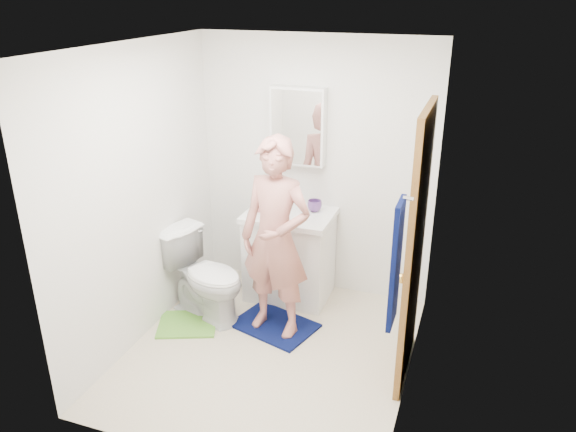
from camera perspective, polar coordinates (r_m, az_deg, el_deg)
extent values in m
cube|color=beige|center=(4.72, -1.85, -13.66)|extent=(2.20, 2.40, 0.02)
cube|color=white|center=(3.83, -2.32, 17.05)|extent=(2.20, 2.40, 0.02)
cube|color=silver|center=(5.20, 2.82, 4.84)|extent=(2.20, 0.02, 2.40)
cube|color=silver|center=(3.14, -10.19, -7.87)|extent=(2.20, 0.02, 2.40)
cube|color=silver|center=(4.62, -14.99, 1.80)|extent=(0.02, 2.40, 2.40)
cube|color=silver|center=(3.89, 13.37, -2.01)|extent=(0.02, 2.40, 2.40)
cube|color=white|center=(5.28, 0.16, -4.20)|extent=(0.75, 0.55, 0.80)
cube|color=white|center=(5.11, 0.17, 0.06)|extent=(0.79, 0.59, 0.05)
cylinder|color=white|center=(5.10, 0.17, 0.22)|extent=(0.40, 0.40, 0.03)
cylinder|color=silver|center=(5.23, 0.82, 1.63)|extent=(0.03, 0.03, 0.12)
cube|color=white|center=(5.07, 1.03, 9.11)|extent=(0.50, 0.12, 0.70)
cube|color=white|center=(5.02, 0.80, 8.95)|extent=(0.46, 0.01, 0.66)
cube|color=#905E27|center=(4.10, 12.79, -3.34)|extent=(0.05, 0.80, 2.05)
sphere|color=gold|center=(3.85, 11.47, -6.23)|extent=(0.07, 0.07, 0.07)
cube|color=#060F40|center=(3.36, 10.90, -4.87)|extent=(0.03, 0.24, 0.80)
cylinder|color=silver|center=(3.19, 12.15, 1.76)|extent=(0.06, 0.02, 0.02)
imported|color=white|center=(5.03, -8.40, -5.99)|extent=(0.88, 0.67, 0.79)
cube|color=#060F40|center=(5.00, -1.37, -11.02)|extent=(0.79, 0.66, 0.02)
cube|color=#64AB39|center=(5.10, -10.17, -10.75)|extent=(0.62, 0.58, 0.02)
imported|color=#C25A5E|center=(5.11, -2.78, 1.51)|extent=(0.11, 0.11, 0.19)
imported|color=#5F397F|center=(5.13, 2.72, 1.05)|extent=(0.17, 0.17, 0.10)
imported|color=#B67066|center=(4.54, -1.25, -2.33)|extent=(0.67, 0.49, 1.69)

